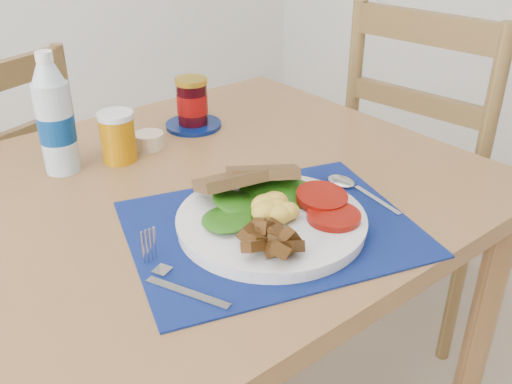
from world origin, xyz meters
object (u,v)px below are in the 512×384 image
Objects in this scene: chair_end at (430,144)px; jam_on_saucer at (192,106)px; breakfast_plate at (270,218)px; chair_far at (3,172)px; juice_glass at (118,138)px; water_bottle at (55,120)px.

jam_on_saucer is at bearing 62.88° from chair_end.
jam_on_saucer is (-0.65, 0.23, 0.20)m from chair_end.
jam_on_saucer reaches higher than breakfast_plate.
chair_far is 3.44× the size of breakfast_plate.
juice_glass is (0.11, -0.54, 0.25)m from chair_far.
jam_on_saucer is (0.33, 0.02, -0.05)m from water_bottle.
chair_far reaches higher than breakfast_plate.
juice_glass is (-0.87, 0.17, 0.20)m from chair_end.
breakfast_plate is at bearing -108.74° from jam_on_saucer.
breakfast_plate is at bearing 98.62° from chair_end.
breakfast_plate is 0.41m from juice_glass.
chair_end reaches higher than breakfast_plate.
chair_far is at bearing 120.80° from breakfast_plate.
chair_far reaches higher than water_bottle.
water_bottle is (-0.17, 0.44, 0.08)m from breakfast_plate.
chair_end reaches higher than chair_far.
water_bottle is at bearing 70.98° from chair_far.
jam_on_saucer is at bearing 4.22° from water_bottle.
chair_end is 5.00× the size of water_bottle.
juice_glass reaches higher than breakfast_plate.
breakfast_plate is 0.49m from jam_on_saucer.
chair_end is 1.03m from water_bottle.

